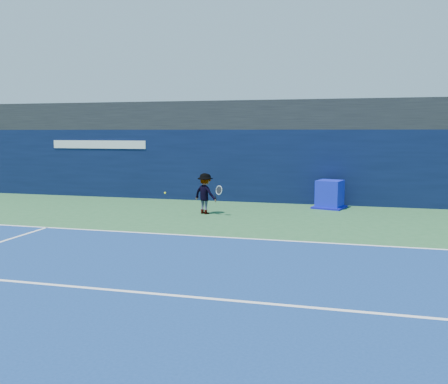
# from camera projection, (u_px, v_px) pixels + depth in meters

# --- Properties ---
(ground) EXTENTS (80.00, 80.00, 0.00)m
(ground) POSITION_uv_depth(u_px,v_px,m) (164.00, 264.00, 11.10)
(ground) COLOR #2A5E33
(ground) RESTS_ON ground
(baseline) EXTENTS (24.00, 0.10, 0.01)m
(baseline) POSITION_uv_depth(u_px,v_px,m) (203.00, 236.00, 13.98)
(baseline) COLOR white
(baseline) RESTS_ON ground
(service_line) EXTENTS (24.00, 0.10, 0.01)m
(service_line) POSITION_uv_depth(u_px,v_px,m) (123.00, 291.00, 9.18)
(service_line) COLOR white
(service_line) RESTS_ON ground
(stadium_band) EXTENTS (36.00, 3.00, 1.20)m
(stadium_band) POSITION_uv_depth(u_px,v_px,m) (260.00, 116.00, 21.71)
(stadium_band) COLOR black
(stadium_band) RESTS_ON back_wall_assembly
(back_wall_assembly) EXTENTS (36.00, 1.03, 3.00)m
(back_wall_assembly) POSITION_uv_depth(u_px,v_px,m) (255.00, 165.00, 21.00)
(back_wall_assembly) COLOR black
(back_wall_assembly) RESTS_ON ground
(equipment_cart) EXTENTS (1.37, 1.37, 1.07)m
(equipment_cart) POSITION_uv_depth(u_px,v_px,m) (330.00, 195.00, 19.11)
(equipment_cart) COLOR #0D16C1
(equipment_cart) RESTS_ON ground
(tennis_player) EXTENTS (1.26, 0.88, 1.45)m
(tennis_player) POSITION_uv_depth(u_px,v_px,m) (205.00, 194.00, 17.76)
(tennis_player) COLOR white
(tennis_player) RESTS_ON ground
(tennis_ball) EXTENTS (0.07, 0.07, 0.07)m
(tennis_ball) POSITION_uv_depth(u_px,v_px,m) (165.00, 193.00, 16.84)
(tennis_ball) COLOR #C4D317
(tennis_ball) RESTS_ON ground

